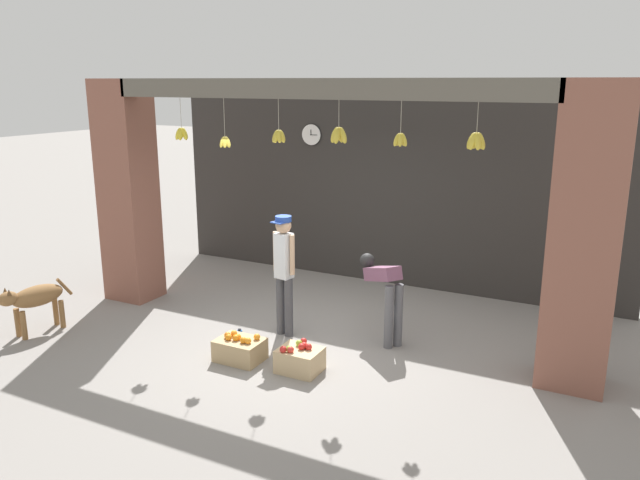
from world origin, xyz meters
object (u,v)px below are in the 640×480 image
shopkeeper (284,267)px  water_bottle (240,338)px  worker_stooping (384,289)px  fruit_crate_oranges (240,349)px  wall_clock (311,135)px  fruit_crate_apples (300,359)px  dog (34,298)px

shopkeeper → water_bottle: (-0.30, -0.60, -0.81)m
worker_stooping → fruit_crate_oranges: (-1.30, -1.32, -0.56)m
shopkeeper → water_bottle: 1.05m
shopkeeper → wall_clock: wall_clock is taller
shopkeeper → wall_clock: size_ratio=4.41×
worker_stooping → fruit_crate_apples: worker_stooping is taller
worker_stooping → water_bottle: 1.91m
water_bottle → fruit_crate_oranges: bearing=-55.5°
dog → fruit_crate_oranges: size_ratio=1.81×
worker_stooping → shopkeeper: bearing=144.6°
water_bottle → wall_clock: (-0.69, 3.22, 2.24)m
fruit_crate_oranges → wall_clock: size_ratio=1.51×
dog → fruit_crate_apples: (3.61, 0.59, -0.33)m
dog → water_bottle: dog is taller
fruit_crate_apples → wall_clock: 4.44m
fruit_crate_oranges → worker_stooping: bearing=45.5°
fruit_crate_oranges → wall_clock: (-0.90, 3.53, 2.22)m
fruit_crate_apples → water_bottle: fruit_crate_apples is taller
dog → fruit_crate_apples: dog is taller
dog → fruit_crate_oranges: (2.84, 0.52, -0.34)m
dog → fruit_crate_apples: size_ratio=2.06×
worker_stooping → fruit_crate_apples: (-0.53, -1.26, -0.55)m
fruit_crate_oranges → shopkeeper: bearing=84.6°
dog → fruit_crate_oranges: bearing=112.4°
dog → wall_clock: (1.94, 4.06, 1.88)m
fruit_crate_oranges → water_bottle: size_ratio=2.21×
shopkeeper → dog: bearing=37.1°
fruit_crate_oranges → wall_clock: 4.27m
fruit_crate_oranges → water_bottle: 0.37m
fruit_crate_apples → fruit_crate_oranges: bearing=-175.0°
shopkeeper → fruit_crate_oranges: (-0.09, -0.91, -0.79)m
wall_clock → fruit_crate_oranges: bearing=-75.7°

